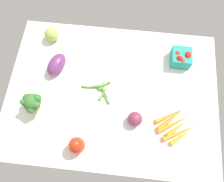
# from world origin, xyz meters

# --- Properties ---
(tablecloth) EXTENTS (1.04, 0.76, 0.02)m
(tablecloth) POSITION_xyz_m (0.00, 0.00, 0.01)
(tablecloth) COLOR white
(tablecloth) RESTS_ON ground
(carrot_bunch) EXTENTS (0.20, 0.20, 0.03)m
(carrot_bunch) POSITION_xyz_m (-0.31, 0.13, 0.03)
(carrot_bunch) COLOR orange
(carrot_bunch) RESTS_ON tablecloth
(okra_pile) EXTENTS (0.16, 0.14, 0.02)m
(okra_pile) POSITION_xyz_m (0.06, -0.01, 0.03)
(okra_pile) COLOR #438837
(okra_pile) RESTS_ON tablecloth
(broccoli_head) EXTENTS (0.09, 0.09, 0.12)m
(broccoli_head) POSITION_xyz_m (0.35, 0.12, 0.10)
(broccoli_head) COLOR #9ABF73
(broccoli_head) RESTS_ON tablecloth
(berry_basket) EXTENTS (0.10, 0.10, 0.08)m
(berry_basket) POSITION_xyz_m (-0.33, -0.21, 0.06)
(berry_basket) COLOR teal
(berry_basket) RESTS_ON tablecloth
(bell_pepper_red) EXTENTS (0.09, 0.09, 0.10)m
(bell_pepper_red) POSITION_xyz_m (0.12, 0.28, 0.07)
(bell_pepper_red) COLOR red
(bell_pepper_red) RESTS_ON tablecloth
(eggplant) EXTENTS (0.12, 0.15, 0.08)m
(eggplant) POSITION_xyz_m (0.29, -0.11, 0.06)
(eggplant) COLOR #653067
(eggplant) RESTS_ON tablecloth
(heirloom_tomato_green) EXTENTS (0.08, 0.08, 0.08)m
(heirloom_tomato_green) POSITION_xyz_m (0.35, -0.28, 0.06)
(heirloom_tomato_green) COLOR #97BA4E
(heirloom_tomato_green) RESTS_ON tablecloth
(red_onion_near_basket) EXTENTS (0.07, 0.07, 0.07)m
(red_onion_near_basket) POSITION_xyz_m (-0.12, 0.13, 0.05)
(red_onion_near_basket) COLOR brown
(red_onion_near_basket) RESTS_ON tablecloth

